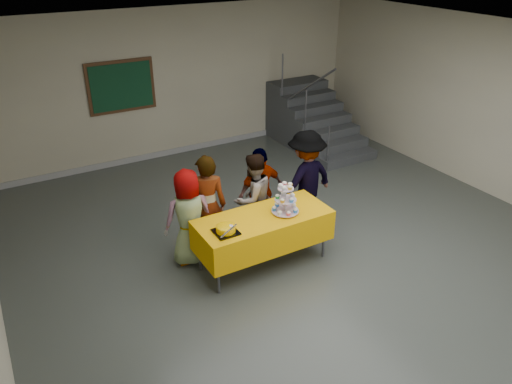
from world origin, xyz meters
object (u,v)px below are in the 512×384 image
Objects in this scene: schoolchild_e at (306,180)px; schoolchild_b at (207,206)px; schoolchild_a at (189,218)px; schoolchild_d at (261,191)px; staircase at (310,121)px; cupcake_stand at (285,201)px; bake_table at (263,230)px; noticeboard at (121,86)px; bear_cake at (226,229)px; schoolchild_c at (253,198)px.

schoolchild_b is at bearing -8.82° from schoolchild_e.
schoolchild_d is (1.27, 0.21, -0.01)m from schoolchild_a.
schoolchild_b is at bearing -142.99° from staircase.
cupcake_stand is at bearing 157.49° from schoolchild_a.
cupcake_stand is 0.32× the size of schoolchild_d.
schoolchild_e is at bearing 28.27° from bake_table.
cupcake_stand is 0.19× the size of staircase.
bake_table is 1.45× the size of noticeboard.
schoolchild_b reaches higher than cupcake_stand.
bake_table is 4.90m from staircase.
schoolchild_b is at bearing 83.64° from bear_cake.
schoolchild_b is 0.97× the size of schoolchild_e.
schoolchild_e is 0.66× the size of staircase.
noticeboard reaches higher than bear_cake.
bear_cake is 0.15× the size of staircase.
schoolchild_a reaches higher than bake_table.
bear_cake is 1.40m from schoolchild_d.
bear_cake is 0.25× the size of schoolchild_a.
schoolchild_a is 1.01× the size of schoolchild_d.
schoolchild_d is at bearing 40.83° from bear_cake.
noticeboard reaches higher than cupcake_stand.
schoolchild_a is 1.09× the size of noticeboard.
schoolchild_a is 5.16m from staircase.
staircase is (4.20, 2.99, -0.22)m from schoolchild_a.
schoolchild_a is 0.59× the size of staircase.
schoolchild_d is at bearing 82.64° from cupcake_stand.
schoolchild_a reaches higher than bear_cake.
bake_table is at bearing 53.70° from schoolchild_d.
schoolchild_d is 0.58× the size of staircase.
schoolchild_c reaches higher than bear_cake.
schoolchild_d is (0.11, 0.85, -0.25)m from cupcake_stand.
schoolchild_d is (0.22, 0.15, -0.00)m from schoolchild_c.
bake_table is at bearing 11.13° from bear_cake.
cupcake_stand is 1.24× the size of bear_cake.
noticeboard is (-0.76, 3.77, 0.90)m from schoolchild_c.
schoolchild_e reaches higher than bake_table.
staircase is 4.15m from noticeboard.
schoolchild_a is 1.01× the size of schoolchild_c.
cupcake_stand reaches higher than bear_cake.
cupcake_stand is 1.06m from schoolchild_e.
bake_table is at bearing -133.16° from staircase.
noticeboard reaches higher than bake_table.
schoolchild_d is 1.08× the size of noticeboard.
noticeboard is at bearing -91.38° from schoolchild_c.
schoolchild_b is 0.75m from schoolchild_c.
schoolchild_e reaches higher than cupcake_stand.
schoolchild_a reaches higher than schoolchild_d.
schoolchild_d is (0.42, 0.79, 0.14)m from bake_table.
schoolchild_d is at bearing -22.38° from schoolchild_e.
staircase reaches higher than bake_table.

